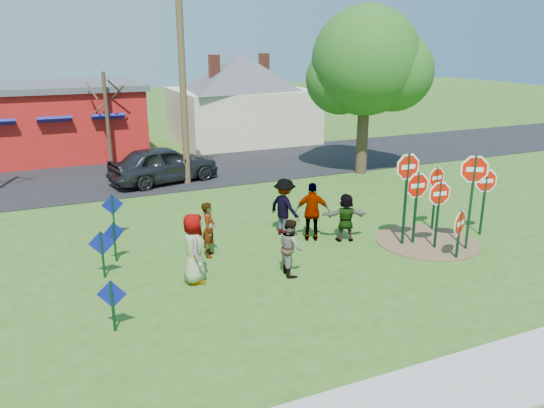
{
  "coord_description": "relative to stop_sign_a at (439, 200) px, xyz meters",
  "views": [
    {
      "loc": [
        -6.35,
        -13.26,
        6.09
      ],
      "look_at": [
        0.01,
        0.98,
        1.26
      ],
      "focal_mm": 35.0,
      "sensor_mm": 36.0,
      "label": 1
    }
  ],
  "objects": [
    {
      "name": "ground",
      "position": [
        -4.33,
        1.53,
        -1.55
      ],
      "size": [
        120.0,
        120.0,
        0.0
      ],
      "primitive_type": "plane",
      "color": "#2A5A19",
      "rests_on": "ground"
    },
    {
      "name": "sidewalk",
      "position": [
        -4.33,
        -5.67,
        -1.51
      ],
      "size": [
        22.0,
        1.8,
        0.08
      ],
      "primitive_type": "cube",
      "color": "#9E9E99",
      "rests_on": "ground"
    },
    {
      "name": "road",
      "position": [
        -4.33,
        13.03,
        -1.53
      ],
      "size": [
        120.0,
        7.5,
        0.04
      ],
      "primitive_type": "cube",
      "color": "black",
      "rests_on": "ground"
    },
    {
      "name": "dirt_patch",
      "position": [
        0.17,
        0.53,
        -1.53
      ],
      "size": [
        3.2,
        3.2,
        0.03
      ],
      "primitive_type": "cylinder",
      "color": "brown",
      "rests_on": "ground"
    },
    {
      "name": "red_building",
      "position": [
        -9.83,
        19.53,
        0.42
      ],
      "size": [
        9.4,
        7.69,
        3.9
      ],
      "color": "#A61810",
      "rests_on": "ground"
    },
    {
      "name": "cream_house",
      "position": [
        1.17,
        19.53,
        1.38
      ],
      "size": [
        9.4,
        9.4,
        6.5
      ],
      "color": "beige",
      "rests_on": "ground"
    },
    {
      "name": "stop_sign_a",
      "position": [
        0.0,
        0.0,
        0.0
      ],
      "size": [
        0.99,
        0.15,
        2.24
      ],
      "rotation": [
        0.0,
        0.0,
        -0.13
      ],
      "color": "#0E331B",
      "rests_on": "ground"
    },
    {
      "name": "stop_sign_b",
      "position": [
        -0.71,
        0.66,
        0.66
      ],
      "size": [
        1.1,
        0.08,
        3.04
      ],
      "rotation": [
        0.0,
        0.0,
        -0.03
      ],
      "color": "#0E331B",
      "rests_on": "ground"
    },
    {
      "name": "stop_sign_c",
      "position": [
        0.81,
        -0.45,
        0.61
      ],
      "size": [
        1.0,
        0.55,
        3.07
      ],
      "rotation": [
        0.0,
        0.0,
        -0.49
      ],
      "color": "#0E331B",
      "rests_on": "ground"
    },
    {
      "name": "stop_sign_d",
      "position": [
        1.05,
        1.37,
        0.08
      ],
      "size": [
        0.94,
        0.12,
        2.28
      ],
      "rotation": [
        0.0,
        0.0,
        0.11
      ],
      "color": "#0E331B",
      "rests_on": "ground"
    },
    {
      "name": "stop_sign_e",
      "position": [
        0.06,
        -0.87,
        -0.54
      ],
      "size": [
        0.95,
        0.45,
        1.61
      ],
      "rotation": [
        0.0,
        0.0,
        0.43
      ],
      "color": "#0E331B",
      "rests_on": "ground"
    },
    {
      "name": "stop_sign_f",
      "position": [
        2.17,
        0.35,
        0.1
      ],
      "size": [
        1.0,
        0.26,
        2.33
      ],
      "rotation": [
        0.0,
        0.0,
        -0.24
      ],
      "color": "#0E331B",
      "rests_on": "ground"
    },
    {
      "name": "stop_sign_g",
      "position": [
        -0.34,
        0.61,
        0.12
      ],
      "size": [
        1.08,
        0.1,
        2.42
      ],
      "rotation": [
        0.0,
        0.0,
        -0.07
      ],
      "color": "#0E331B",
      "rests_on": "ground"
    },
    {
      "name": "blue_diamond_a",
      "position": [
        -9.63,
        -0.96,
        -0.81
      ],
      "size": [
        0.6,
        0.27,
        1.21
      ],
      "rotation": [
        0.0,
        0.0,
        -0.41
      ],
      "color": "#0E331B",
      "rests_on": "ground"
    },
    {
      "name": "blue_diamond_b",
      "position": [
        -9.48,
        1.98,
        -0.74
      ],
      "size": [
        0.66,
        0.2,
        1.32
      ],
      "rotation": [
        0.0,
        0.0,
        -0.27
      ],
      "color": "#0E331B",
      "rests_on": "ground"
    },
    {
      "name": "blue_diamond_c",
      "position": [
        -9.03,
        2.96,
        -0.81
      ],
      "size": [
        0.6,
        0.14,
        1.19
      ],
      "rotation": [
        0.0,
        0.0,
        0.2
      ],
      "color": "#0E331B",
      "rests_on": "ground"
    },
    {
      "name": "blue_diamond_d",
      "position": [
        -8.77,
        4.98,
        -0.65
      ],
      "size": [
        0.68,
        0.06,
        1.44
      ],
      "rotation": [
        0.0,
        0.0,
        -0.01
      ],
      "color": "#0E331B",
      "rests_on": "ground"
    },
    {
      "name": "person_a",
      "position": [
        -7.33,
        0.73,
        -0.61
      ],
      "size": [
        0.75,
        1.01,
        1.88
      ],
      "primitive_type": "imported",
      "rotation": [
        0.0,
        0.0,
        1.4
      ],
      "color": "#495792",
      "rests_on": "ground"
    },
    {
      "name": "person_b",
      "position": [
        -6.45,
        2.25,
        -0.72
      ],
      "size": [
        0.62,
        0.71,
        1.65
      ],
      "primitive_type": "imported",
      "rotation": [
        0.0,
        0.0,
        1.12
      ],
      "color": "#25695C",
      "rests_on": "ground"
    },
    {
      "name": "person_c",
      "position": [
        -4.82,
        0.16,
        -0.77
      ],
      "size": [
        0.68,
        0.82,
        1.55
      ],
      "primitive_type": "imported",
      "rotation": [
        0.0,
        0.0,
        1.45
      ],
      "color": "brown",
      "rests_on": "ground"
    },
    {
      "name": "person_d",
      "position": [
        -3.68,
        2.95,
        -0.61
      ],
      "size": [
        1.06,
        1.38,
        1.88
      ],
      "primitive_type": "imported",
      "rotation": [
        0.0,
        0.0,
        1.9
      ],
      "color": "#2E2E32",
      "rests_on": "ground"
    },
    {
      "name": "person_e",
      "position": [
        -3.08,
        2.17,
        -0.61
      ],
      "size": [
        1.19,
        0.91,
        1.88
      ],
      "primitive_type": "imported",
      "rotation": [
        0.0,
        0.0,
        2.67
      ],
      "color": "#402B50",
      "rests_on": "ground"
    },
    {
      "name": "person_f",
      "position": [
        -2.15,
        1.7,
        -0.78
      ],
      "size": [
        1.5,
        0.89,
        1.55
      ],
      "primitive_type": "imported",
      "rotation": [
        0.0,
        0.0,
        2.81
      ],
      "color": "#1C4E30",
      "rests_on": "ground"
    },
    {
      "name": "suv",
      "position": [
        -5.72,
        11.1,
        -0.69
      ],
      "size": [
        5.12,
        2.93,
        1.64
      ],
      "primitive_type": "imported",
      "rotation": [
        0.0,
        0.0,
        1.79
      ],
      "color": "#303136",
      "rests_on": "road"
    },
    {
      "name": "utility_pole",
      "position": [
        -4.85,
        10.49,
        3.37
      ],
      "size": [
        2.22,
        0.77,
        9.34
      ],
      "rotation": [
        0.0,
        0.0,
        -0.29
      ],
      "color": "#4C3823",
      "rests_on": "ground"
    },
    {
      "name": "leafy_tree",
      "position": [
        3.41,
        9.11,
        3.39
      ],
      "size": [
        5.39,
        4.92,
        7.67
      ],
      "color": "#382819",
      "rests_on": "ground"
    },
    {
      "name": "bare_tree_east",
      "position": [
        -7.45,
        15.3,
        1.46
      ],
      "size": [
        1.8,
        1.8,
        4.66
      ],
      "color": "#382819",
      "rests_on": "ground"
    }
  ]
}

